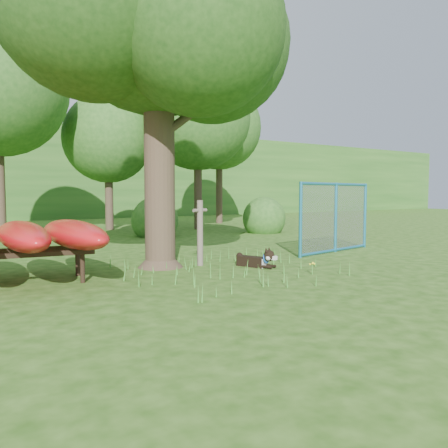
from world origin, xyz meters
TOP-DOWN VIEW (x-y plane):
  - ground at (0.00, 0.00)m, footprint 80.00×80.00m
  - oak_tree at (-0.77, 2.42)m, footprint 6.84×6.03m
  - wooden_post at (0.12, 2.10)m, footprint 0.41×0.19m
  - husky_dog at (1.09, 1.20)m, footprint 0.56×1.04m
  - fence_section at (4.46, 2.08)m, footprint 3.28×0.72m
  - wildflower_clump at (1.50, -0.10)m, footprint 0.12×0.10m
  - bg_tree_c at (1.50, 13.00)m, footprint 4.00×4.00m
  - bg_tree_d at (5.00, 11.00)m, footprint 4.80×4.80m
  - bg_tree_e at (8.00, 14.00)m, footprint 4.60×4.60m
  - shrub_right at (6.50, 8.00)m, footprint 1.80×1.80m
  - shrub_mid at (2.00, 9.00)m, footprint 1.80×1.80m
  - wooded_hillside at (0.00, 28.00)m, footprint 80.00×12.00m

SIDE VIEW (x-z plane):
  - ground at x=0.00m, z-range 0.00..0.00m
  - shrub_right at x=6.50m, z-range -0.90..0.90m
  - shrub_mid at x=2.00m, z-range -0.90..0.90m
  - husky_dog at x=1.09m, z-range -0.07..0.41m
  - wildflower_clump at x=1.50m, z-range 0.08..0.33m
  - wooden_post at x=0.12m, z-range 0.04..1.53m
  - fence_section at x=4.46m, z-range -0.65..2.59m
  - wooded_hillside at x=0.00m, z-range 0.00..6.00m
  - bg_tree_c at x=1.50m, z-range 1.05..7.17m
  - bg_tree_d at x=5.00m, z-range 1.33..8.83m
  - bg_tree_e at x=8.00m, z-range 1.46..9.01m
  - oak_tree at x=-0.77m, z-range 1.40..9.77m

